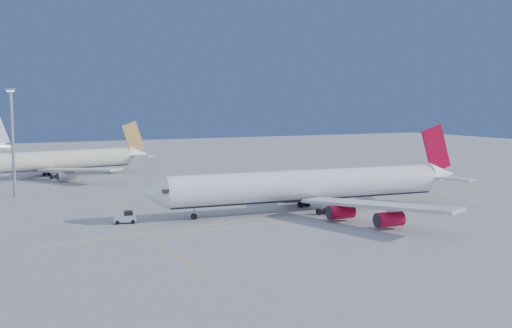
{
  "coord_description": "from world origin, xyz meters",
  "views": [
    {
      "loc": [
        -65.83,
        -109.87,
        22.88
      ],
      "look_at": [
        -0.38,
        25.93,
        7.0
      ],
      "focal_mm": 40.0,
      "sensor_mm": 36.0,
      "label": 1
    }
  ],
  "objects_px": {
    "airliner_virgin": "(315,185)",
    "light_mast": "(12,133)",
    "pushback_tug": "(126,217)",
    "airliner_etihad": "(51,161)"
  },
  "relations": [
    {
      "from": "airliner_virgin",
      "to": "light_mast",
      "type": "height_order",
      "value": "light_mast"
    },
    {
      "from": "airliner_virgin",
      "to": "pushback_tug",
      "type": "distance_m",
      "value": 40.31
    },
    {
      "from": "pushback_tug",
      "to": "light_mast",
      "type": "height_order",
      "value": "light_mast"
    },
    {
      "from": "airliner_etihad",
      "to": "light_mast",
      "type": "bearing_deg",
      "value": -118.51
    },
    {
      "from": "light_mast",
      "to": "airliner_etihad",
      "type": "bearing_deg",
      "value": 71.06
    },
    {
      "from": "airliner_virgin",
      "to": "airliner_etihad",
      "type": "bearing_deg",
      "value": 122.9
    },
    {
      "from": "light_mast",
      "to": "airliner_virgin",
      "type": "bearing_deg",
      "value": -39.79
    },
    {
      "from": "pushback_tug",
      "to": "airliner_virgin",
      "type": "bearing_deg",
      "value": 5.34
    },
    {
      "from": "airliner_virgin",
      "to": "pushback_tug",
      "type": "height_order",
      "value": "airliner_virgin"
    },
    {
      "from": "pushback_tug",
      "to": "light_mast",
      "type": "distance_m",
      "value": 48.73
    }
  ]
}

